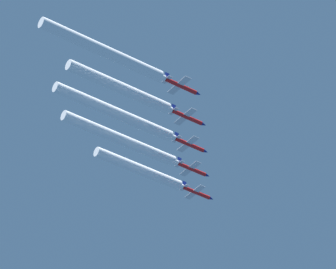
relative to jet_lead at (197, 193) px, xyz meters
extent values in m
cylinder|color=red|center=(0.00, -0.33, -0.03)|extent=(1.14, 9.83, 1.14)
cone|color=navy|center=(0.00, 5.42, -0.03)|extent=(1.08, 1.66, 1.08)
ellipsoid|color=black|center=(0.00, 1.84, 0.46)|extent=(0.63, 2.28, 0.51)
cube|color=silver|center=(0.00, -0.82, -0.11)|extent=(8.28, 1.97, 0.12)
cube|color=silver|center=(0.00, -4.79, -0.03)|extent=(3.52, 1.14, 0.12)
cube|color=navy|center=(0.00, -4.70, 1.42)|extent=(0.10, 1.35, 1.76)
cylinder|color=black|center=(0.00, -5.50, -0.03)|extent=(0.85, 0.62, 0.85)
cylinder|color=red|center=(10.68, -9.90, -1.49)|extent=(1.14, 9.83, 1.14)
cone|color=navy|center=(10.68, -4.15, -1.49)|extent=(1.08, 1.66, 1.08)
ellipsoid|color=black|center=(10.68, -7.73, -1.00)|extent=(0.63, 2.28, 0.51)
cube|color=silver|center=(10.68, -10.39, -1.57)|extent=(8.28, 1.97, 0.12)
cube|color=silver|center=(10.68, -14.36, -1.49)|extent=(3.52, 1.14, 0.12)
cube|color=navy|center=(10.68, -14.27, -0.04)|extent=(0.10, 1.35, 1.76)
cylinder|color=black|center=(10.68, -15.07, -1.49)|extent=(0.85, 0.62, 0.85)
cylinder|color=red|center=(21.51, -18.71, -2.90)|extent=(1.14, 9.83, 1.14)
cone|color=navy|center=(21.51, -12.96, -2.90)|extent=(1.08, 1.66, 1.08)
ellipsoid|color=black|center=(21.51, -16.54, -2.42)|extent=(0.63, 2.28, 0.51)
cube|color=silver|center=(21.51, -19.20, -2.99)|extent=(8.28, 1.97, 0.12)
cube|color=silver|center=(21.51, -23.17, -2.90)|extent=(3.52, 1.14, 0.12)
cube|color=navy|center=(21.51, -23.08, -1.45)|extent=(0.10, 1.35, 1.76)
cylinder|color=black|center=(21.51, -23.88, -2.90)|extent=(0.85, 0.62, 0.85)
cylinder|color=red|center=(32.96, -27.97, -4.47)|extent=(1.14, 9.83, 1.14)
cone|color=navy|center=(32.96, -22.22, -4.47)|extent=(1.08, 1.66, 1.08)
ellipsoid|color=black|center=(32.96, -25.80, -3.98)|extent=(0.63, 2.28, 0.51)
cube|color=silver|center=(32.96, -28.46, -4.55)|extent=(8.28, 1.97, 0.12)
cube|color=silver|center=(32.96, -32.43, -4.47)|extent=(3.52, 1.14, 0.12)
cube|color=navy|center=(32.96, -32.34, -3.02)|extent=(0.10, 1.35, 1.76)
cylinder|color=black|center=(32.96, -33.14, -4.47)|extent=(0.85, 0.62, 0.85)
cylinder|color=red|center=(44.27, -38.25, -5.89)|extent=(1.14, 9.83, 1.14)
cone|color=navy|center=(44.27, -32.50, -5.89)|extent=(1.08, 1.66, 1.08)
ellipsoid|color=black|center=(44.27, -36.08, -5.41)|extent=(0.63, 2.28, 0.51)
cube|color=silver|center=(44.27, -38.74, -5.98)|extent=(8.28, 1.97, 0.12)
cube|color=silver|center=(44.27, -42.71, -5.89)|extent=(3.52, 1.14, 0.12)
cube|color=navy|center=(44.27, -42.62, -4.44)|extent=(0.10, 1.35, 1.76)
cylinder|color=black|center=(44.27, -43.42, -5.89)|extent=(0.85, 0.62, 0.85)
cylinder|color=white|center=(0.00, -18.44, -0.03)|extent=(1.63, 25.79, 1.63)
cylinder|color=white|center=(0.00, -21.54, -0.03)|extent=(3.10, 29.66, 3.10)
cylinder|color=white|center=(10.68, -31.41, -1.49)|extent=(1.63, 32.61, 1.63)
cylinder|color=white|center=(10.68, -35.33, -1.49)|extent=(3.10, 37.50, 3.10)
cylinder|color=white|center=(21.51, -40.40, -2.90)|extent=(1.63, 32.95, 1.63)
cylinder|color=white|center=(21.51, -44.35, -2.90)|extent=(3.10, 37.90, 3.10)
cylinder|color=white|center=(32.96, -46.99, -4.47)|extent=(1.63, 27.62, 1.63)
cylinder|color=white|center=(32.96, -50.31, -4.47)|extent=(3.10, 31.76, 3.10)
cylinder|color=white|center=(44.27, -59.20, -5.89)|extent=(1.63, 31.47, 1.63)
cylinder|color=white|center=(44.27, -62.98, -5.89)|extent=(3.10, 36.20, 3.10)
camera|label=1|loc=(251.40, -189.97, -216.51)|focal=134.86mm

